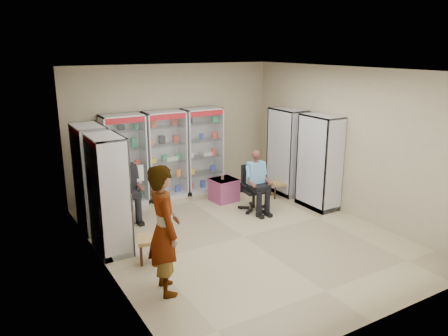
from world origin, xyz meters
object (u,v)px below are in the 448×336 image
cabinet_back_right (202,150)px  wooden_chair (125,196)px  cabinet_right_far (287,152)px  woven_stool_a (278,189)px  cabinet_back_left (124,161)px  woven_stool_b (151,249)px  standing_man (164,230)px  cabinet_back_mid (165,155)px  cabinet_left_near (109,195)px  pink_trunk (224,190)px  seated_shopkeeper (255,183)px  cabinet_right_near (319,162)px  office_chair (254,188)px  cabinet_left_far (92,178)px

cabinet_back_right → wooden_chair: cabinet_back_right is taller
cabinet_right_far → woven_stool_a: size_ratio=5.66×
cabinet_back_right → woven_stool_a: (1.30, -1.29, -0.82)m
cabinet_back_left → cabinet_back_right: 1.90m
cabinet_back_left → woven_stool_b: cabinet_back_left is taller
wooden_chair → standing_man: standing_man is taller
cabinet_back_mid → woven_stool_a: (2.25, -1.29, -0.82)m
cabinet_left_near → pink_trunk: cabinet_left_near is taller
cabinet_back_mid → seated_shopkeeper: (1.27, -1.74, -0.38)m
pink_trunk → woven_stool_a: pink_trunk is taller
cabinet_right_near → office_chair: size_ratio=2.05×
wooden_chair → standing_man: 3.03m
cabinet_right_near → seated_shopkeeper: size_ratio=1.61×
cabinet_back_left → woven_stool_a: cabinet_back_left is taller
cabinet_left_far → wooden_chair: cabinet_left_far is taller
cabinet_left_far → office_chair: 3.28m
cabinet_right_near → standing_man: size_ratio=1.07×
cabinet_back_mid → seated_shopkeeper: cabinet_back_mid is taller
cabinet_left_far → cabinet_back_left: bearing=135.0°
cabinet_right_near → cabinet_left_far: size_ratio=1.00×
cabinet_right_far → cabinet_left_near: size_ratio=1.00×
cabinet_back_right → office_chair: bearing=-79.2°
cabinet_left_near → cabinet_right_far: bearing=101.4°
cabinet_right_far → standing_man: bearing=121.6°
cabinet_back_mid → cabinet_right_near: same height
cabinet_left_near → standing_man: cabinet_left_near is taller
standing_man → pink_trunk: bearing=-35.1°
office_chair → woven_stool_a: size_ratio=2.76×
pink_trunk → woven_stool_b: pink_trunk is taller
cabinet_right_far → pink_trunk: (-1.55, 0.26, -0.74)m
seated_shopkeeper → woven_stool_b: size_ratio=3.07×
cabinet_right_far → seated_shopkeeper: (-1.31, -0.61, -0.38)m
standing_man → cabinet_back_right: bearing=-26.7°
cabinet_back_left → office_chair: size_ratio=2.05×
wooden_chair → seated_shopkeeper: seated_shopkeeper is taller
cabinet_back_mid → cabinet_right_near: bearing=-40.8°
office_chair → pink_trunk: 0.89m
woven_stool_a → standing_man: bearing=-148.0°
wooden_chair → office_chair: size_ratio=0.96×
cabinet_right_near → wooden_chair: bearing=68.4°
wooden_chair → office_chair: (2.47, -0.96, 0.02)m
cabinet_right_near → seated_shopkeeper: (-1.31, 0.49, -0.38)m
cabinet_back_right → cabinet_left_near: size_ratio=1.00×
office_chair → standing_man: (-2.87, -2.00, 0.45)m
cabinet_right_far → cabinet_left_far: (-4.46, 0.20, 0.00)m
cabinet_left_far → office_chair: bearing=76.4°
pink_trunk → woven_stool_b: size_ratio=1.31×
woven_stool_b → standing_man: 1.22m
cabinet_back_left → wooden_chair: size_ratio=2.13×
cabinet_left_far → seated_shopkeeper: bearing=75.5°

